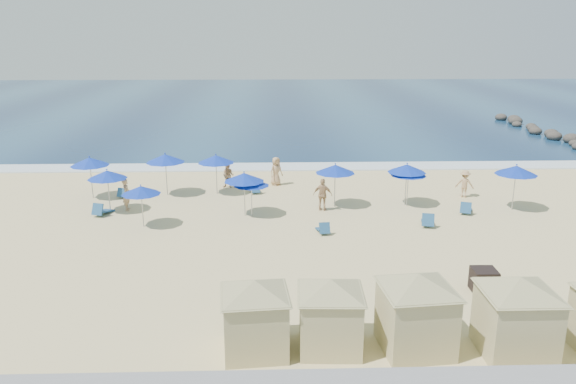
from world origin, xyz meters
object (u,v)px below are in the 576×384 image
object	(u,v)px
cabana_3	(518,306)
beachgoer_4	(276,171)
trash_bin	(484,280)
umbrella_6	(244,177)
cabana_1	(330,305)
beachgoer_3	(465,184)
umbrella_7	(335,169)
umbrella_9	(407,168)
beachgoer_2	(323,195)
umbrella_10	(516,170)
umbrella_1	(107,175)
rock_jetty	(560,138)
cabana_2	(417,302)
umbrella_8	(409,172)
umbrella_5	(251,182)
beachgoer_0	(127,195)
beachgoer_1	(228,176)
cabana_0	(255,307)
umbrella_4	(216,159)
umbrella_2	(165,158)
umbrella_0	(90,162)
umbrella_3	(141,190)

from	to	relation	value
cabana_3	beachgoer_4	xyz separation A→B (m)	(-7.11, 20.12, -0.68)
trash_bin	umbrella_6	distance (m)	13.61
cabana_1	cabana_3	size ratio (longest dim) A/B	0.92
cabana_1	beachgoer_3	world-z (taller)	cabana_1
umbrella_7	beachgoer_4	bearing A→B (deg)	124.26
umbrella_9	beachgoer_2	size ratio (longest dim) A/B	1.37
trash_bin	umbrella_10	world-z (taller)	umbrella_10
cabana_1	umbrella_1	xyz separation A→B (m)	(-10.72, 14.27, 0.64)
beachgoer_4	rock_jetty	bearing A→B (deg)	-6.36
cabana_2	umbrella_8	size ratio (longest dim) A/B	1.93
umbrella_5	umbrella_8	xyz separation A→B (m)	(8.81, 1.58, 0.09)
beachgoer_0	beachgoer_4	distance (m)	9.79
cabana_1	beachgoer_2	world-z (taller)	cabana_1
umbrella_1	cabana_1	bearing A→B (deg)	-53.09
cabana_2	beachgoer_1	distance (m)	20.50
cabana_3	umbrella_9	size ratio (longest dim) A/B	1.79
umbrella_5	umbrella_6	xyz separation A→B (m)	(-0.38, 0.10, 0.24)
cabana_1	beachgoer_0	world-z (taller)	cabana_1
umbrella_8	beachgoer_1	bearing A→B (deg)	158.12
cabana_1	umbrella_8	world-z (taller)	cabana_1
beachgoer_3	umbrella_9	bearing A→B (deg)	44.87
umbrella_6	beachgoer_0	world-z (taller)	umbrella_6
trash_bin	cabana_0	size ratio (longest dim) A/B	0.21
umbrella_9	umbrella_10	xyz separation A→B (m)	(5.81, -1.05, 0.11)
umbrella_1	umbrella_8	bearing A→B (deg)	2.00
cabana_3	umbrella_4	distance (m)	21.13
beachgoer_0	umbrella_9	bearing A→B (deg)	-94.91
cabana_0	umbrella_9	distance (m)	17.21
umbrella_4	umbrella_7	size ratio (longest dim) A/B	0.99
umbrella_2	beachgoer_0	bearing A→B (deg)	-119.46
umbrella_0	umbrella_6	size ratio (longest dim) A/B	1.05
cabana_0	umbrella_5	world-z (taller)	cabana_0
umbrella_2	rock_jetty	bearing A→B (deg)	26.73
umbrella_0	umbrella_10	world-z (taller)	umbrella_10
rock_jetty	umbrella_10	size ratio (longest dim) A/B	10.16
cabana_1	umbrella_3	bearing A→B (deg)	125.46
umbrella_3	umbrella_9	bearing A→B (deg)	13.07
cabana_3	umbrella_10	size ratio (longest dim) A/B	1.70
umbrella_7	umbrella_6	bearing A→B (deg)	-163.72
umbrella_7	beachgoer_3	bearing A→B (deg)	11.88
umbrella_9	umbrella_2	bearing A→B (deg)	169.79
umbrella_9	beachgoer_3	world-z (taller)	umbrella_9
trash_bin	beachgoer_4	world-z (taller)	beachgoer_4
beachgoer_1	beachgoer_2	xyz separation A→B (m)	(5.59, -4.91, 0.11)
umbrella_3	umbrella_9	xyz separation A→B (m)	(14.23, 3.30, 0.22)
umbrella_5	beachgoer_0	distance (m)	7.17
cabana_0	beachgoer_3	world-z (taller)	cabana_0
umbrella_6	beachgoer_1	bearing A→B (deg)	102.84
cabana_2	umbrella_8	distance (m)	15.35
rock_jetty	umbrella_2	xyz separation A→B (m)	(-32.67, -16.45, 1.93)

